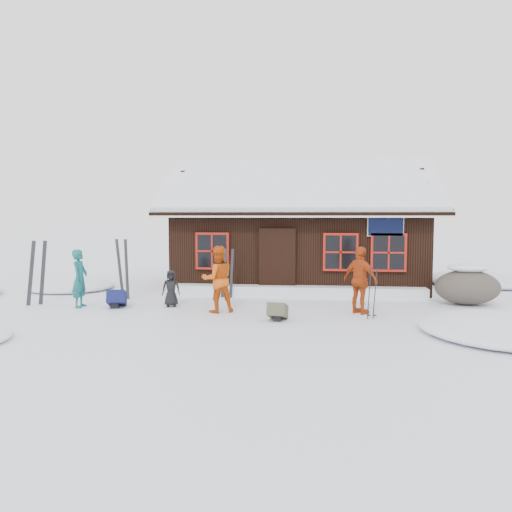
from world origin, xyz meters
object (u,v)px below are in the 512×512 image
Objects in this scene: skier_orange_left at (218,279)px; skier_teal at (80,278)px; skier_crouched at (171,288)px; backpack_blue at (117,301)px; ski_poles at (372,294)px; backpack_olive at (278,314)px; boulder at (467,286)px; ski_pair_left at (37,274)px; skier_orange_right at (360,280)px.

skier_teal is at bearing -28.33° from skier_orange_left.
skier_teal is 3.78m from skier_orange_left.
backpack_blue is at bearing 178.39° from skier_crouched.
ski_poles reaches higher than skier_crouched.
skier_crouched is at bearing -85.47° from skier_teal.
backpack_blue is 4.53m from backpack_olive.
boulder reaches higher than backpack_blue.
skier_teal is at bearing 176.74° from skier_crouched.
backpack_olive is at bearing -169.35° from ski_poles.
boulder is 3.14× the size of backpack_olive.
boulder is (6.59, 1.86, -0.33)m from skier_orange_left.
ski_pair_left reaches higher than ski_poles.
skier_teal is 0.92× the size of skier_orange_right.
ski_pair_left reaches higher than skier_crouched.
boulder is 1.39× the size of ski_poles.
ski_pair_left is (-8.66, 0.27, 0.02)m from skier_orange_right.
skier_orange_left is 0.97× the size of boulder.
skier_crouched is (2.38, 0.37, -0.28)m from skier_teal.
ski_poles is at bearing -21.26° from backpack_blue.
ski_poles is 2.02× the size of backpack_blue.
skier_crouched is at bearing 169.12° from ski_poles.
boulder is at bearing -85.43° from skier_teal.
boulder is 5.69m from backpack_olive.
ski_pair_left reaches higher than backpack_olive.
backpack_blue reaches higher than backpack_olive.
ski_poles reaches higher than backpack_olive.
backpack_olive is (2.97, -1.41, -0.34)m from skier_crouched.
skier_crouched is 0.54× the size of ski_pair_left.
boulder is at bearing -108.71° from skier_orange_right.
skier_teal is 1.24× the size of ski_poles.
ski_poles is (5.17, -0.99, 0.09)m from skier_crouched.
skier_teal is at bearing 176.15° from backpack_olive.
boulder is at bearing -3.20° from skier_crouched.
skier_crouched is 8.08m from boulder.
skier_orange_right is 3.48m from boulder.
backpack_olive is at bearing 128.39° from skier_orange_left.
skier_crouched is at bearing 161.76° from backpack_olive.
skier_orange_left is 3.04× the size of backpack_olive.
backpack_blue is at bearing 172.48° from backpack_olive.
skier_orange_right is at bearing -22.71° from ski_pair_left.
skier_orange_left is 3.80m from ski_poles.
skier_teal is at bearing 171.47° from backpack_blue.
skier_orange_right is 0.97× the size of boulder.
boulder is 11.79m from ski_pair_left.
skier_crouched is 5.26m from ski_poles.
skier_teal is at bearing -30.34° from ski_pair_left.
ski_pair_left is (-3.71, -0.15, 0.37)m from skier_crouched.
ski_pair_left is at bearing -173.19° from boulder.
backpack_blue is (-1.41, -0.26, -0.32)m from skier_crouched.
backpack_blue is at bearing 173.65° from ski_poles.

